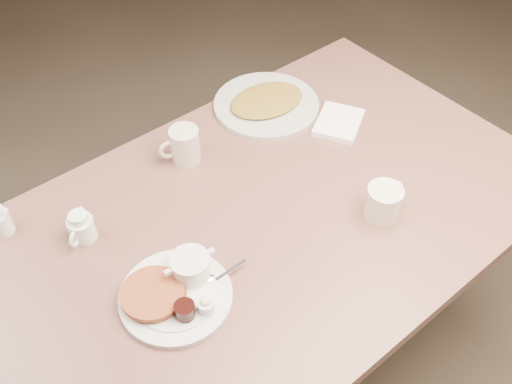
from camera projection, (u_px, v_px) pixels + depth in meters
diner_table at (261, 257)px, 1.55m from camera, size 1.50×0.90×0.75m
main_plate at (176, 289)px, 1.25m from camera, size 0.32×0.28×0.07m
coffee_mug_near at (384, 202)px, 1.39m from camera, size 0.13×0.10×0.09m
napkin at (339, 122)px, 1.66m from camera, size 0.19×0.18×0.02m
coffee_mug_far at (184, 145)px, 1.53m from camera, size 0.12×0.10×0.10m
creamer_left at (81, 227)px, 1.35m from camera, size 0.09×0.08×0.08m
hash_plate at (266, 103)px, 1.71m from camera, size 0.36×0.36×0.04m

